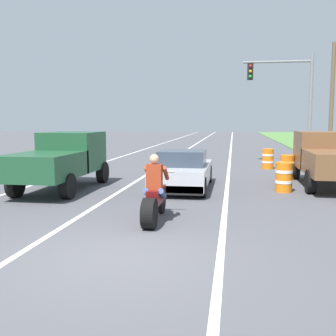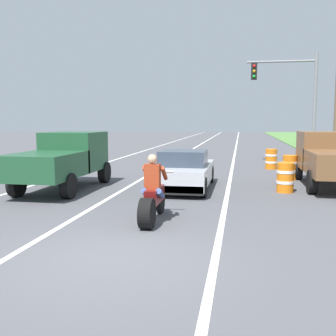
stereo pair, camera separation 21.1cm
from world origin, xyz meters
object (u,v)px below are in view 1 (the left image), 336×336
motorcycle_with_rider (154,198)px  pickup_truck_right_shoulder_brown (328,156)px  construction_barrel_nearest (284,177)px  construction_barrel_mid (287,167)px  construction_barrel_far (268,159)px  pickup_truck_left_lane_dark_green (62,158)px  traffic_light_mast_near (290,92)px  sports_car_silver (183,171)px

motorcycle_with_rider → pickup_truck_right_shoulder_brown: bearing=49.7°
construction_barrel_nearest → construction_barrel_mid: same height
construction_barrel_mid → construction_barrel_far: (-0.47, 3.62, 0.00)m
motorcycle_with_rider → construction_barrel_far: motorcycle_with_rider is taller
pickup_truck_left_lane_dark_green → traffic_light_mast_near: bearing=48.4°
construction_barrel_nearest → construction_barrel_far: same height
construction_barrel_nearest → motorcycle_with_rider: bearing=-126.7°
sports_car_silver → construction_barrel_nearest: size_ratio=4.30×
traffic_light_mast_near → construction_barrel_nearest: 9.96m
sports_car_silver → pickup_truck_right_shoulder_brown: bearing=14.5°
motorcycle_with_rider → construction_barrel_far: size_ratio=2.21×
construction_barrel_nearest → construction_barrel_mid: bearing=80.9°
motorcycle_with_rider → sports_car_silver: 4.83m
motorcycle_with_rider → pickup_truck_left_lane_dark_green: (-4.05, 3.98, 0.51)m
construction_barrel_far → construction_barrel_mid: bearing=-82.5°
construction_barrel_mid → construction_barrel_far: same height
construction_barrel_mid → pickup_truck_right_shoulder_brown: bearing=-52.7°
sports_car_silver → pickup_truck_left_lane_dark_green: 4.24m
motorcycle_with_rider → construction_barrel_nearest: (3.52, 4.72, -0.09)m
motorcycle_with_rider → traffic_light_mast_near: size_ratio=0.37×
sports_car_silver → construction_barrel_far: 7.41m
motorcycle_with_rider → pickup_truck_left_lane_dark_green: size_ratio=0.46×
motorcycle_with_rider → traffic_light_mast_near: 15.17m
pickup_truck_right_shoulder_brown → pickup_truck_left_lane_dark_green: bearing=-166.7°
pickup_truck_left_lane_dark_green → construction_barrel_mid: bearing=25.2°
sports_car_silver → motorcycle_with_rider: bearing=-90.9°
construction_barrel_mid → construction_barrel_far: size_ratio=1.00×
construction_barrel_nearest → traffic_light_mast_near: bearing=81.9°
construction_barrel_nearest → construction_barrel_far: size_ratio=1.00×
construction_barrel_nearest → construction_barrel_mid: (0.49, 3.04, 0.00)m
sports_car_silver → pickup_truck_right_shoulder_brown: size_ratio=0.90×
pickup_truck_left_lane_dark_green → construction_barrel_far: 10.62m
sports_car_silver → construction_barrel_nearest: 3.45m
pickup_truck_left_lane_dark_green → traffic_light_mast_near: size_ratio=0.80×
sports_car_silver → construction_barrel_far: sports_car_silver is taller
pickup_truck_right_shoulder_brown → traffic_light_mast_near: traffic_light_mast_near is taller
pickup_truck_right_shoulder_brown → construction_barrel_far: bearing=108.0°
construction_barrel_nearest → construction_barrel_far: 6.66m
sports_car_silver → pickup_truck_left_lane_dark_green: size_ratio=0.90×
construction_barrel_mid → construction_barrel_far: bearing=97.5°
motorcycle_with_rider → sports_car_silver: (0.07, 4.83, 0.04)m
construction_barrel_nearest → pickup_truck_right_shoulder_brown: bearing=40.2°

